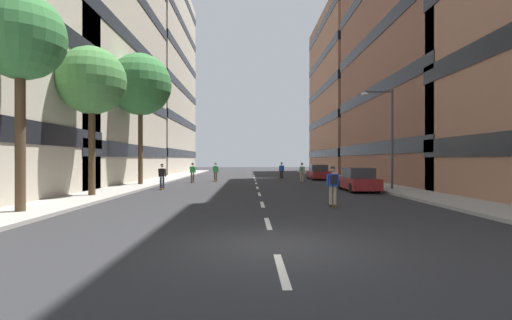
% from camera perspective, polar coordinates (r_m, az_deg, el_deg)
% --- Properties ---
extents(ground_plane, '(135.66, 135.66, 0.00)m').
position_cam_1_polar(ground_plane, '(31.61, 0.03, -3.66)').
color(ground_plane, '#28282B').
extents(sidewalk_left, '(2.89, 62.18, 0.14)m').
position_cam_1_polar(sidewalk_left, '(35.46, -15.02, -3.14)').
color(sidewalk_left, '#9E9991').
rests_on(sidewalk_left, ground_plane).
extents(sidewalk_right, '(2.89, 62.18, 0.14)m').
position_cam_1_polar(sidewalk_right, '(35.77, 14.76, -3.11)').
color(sidewalk_right, '#9E9991').
rests_on(sidewalk_right, ground_plane).
extents(lane_markings, '(0.16, 52.20, 0.01)m').
position_cam_1_polar(lane_markings, '(32.00, 0.02, -3.61)').
color(lane_markings, silver).
rests_on(lane_markings, ground_plane).
extents(building_left_mid, '(13.55, 22.51, 23.44)m').
position_cam_1_polar(building_left_mid, '(38.65, -27.60, 14.68)').
color(building_left_mid, '#BCB29E').
rests_on(building_left_mid, ground_plane).
extents(building_left_far, '(13.55, 23.45, 29.32)m').
position_cam_1_polar(building_left_far, '(60.93, -17.35, 12.10)').
color(building_left_far, '#BCB29E').
rests_on(building_left_far, ground_plane).
extents(building_right_mid, '(13.55, 22.80, 30.54)m').
position_cam_1_polar(building_right_mid, '(40.22, 27.09, 19.39)').
color(building_right_mid, brown).
rests_on(building_right_mid, ground_plane).
extents(building_right_far, '(13.55, 22.17, 24.59)m').
position_cam_1_polar(building_right_far, '(60.83, 16.31, 9.86)').
color(building_right_far, '#9E6B51').
rests_on(building_right_far, ground_plane).
extents(parked_car_near, '(1.82, 4.40, 1.52)m').
position_cam_1_polar(parked_car_near, '(38.53, 9.55, -1.94)').
color(parked_car_near, maroon).
rests_on(parked_car_near, ground_plane).
extents(parked_car_mid, '(1.82, 4.40, 1.52)m').
position_cam_1_polar(parked_car_mid, '(25.03, 15.43, -3.05)').
color(parked_car_mid, maroon).
rests_on(parked_car_mid, ground_plane).
extents(street_tree_near, '(3.65, 3.65, 8.03)m').
position_cam_1_polar(street_tree_near, '(22.32, -23.99, 11.01)').
color(street_tree_near, '#4C3823').
rests_on(street_tree_near, sidewalk_left).
extents(street_tree_mid, '(3.24, 3.24, 8.16)m').
position_cam_1_polar(street_tree_mid, '(16.94, -32.58, 15.58)').
color(street_tree_mid, '#4C3823').
rests_on(street_tree_mid, sidewalk_left).
extents(street_tree_far, '(4.81, 4.81, 10.21)m').
position_cam_1_polar(street_tree_far, '(30.92, -17.40, 10.99)').
color(street_tree_far, '#4C3823').
rests_on(street_tree_far, sidewalk_left).
extents(streetlamp_right, '(2.13, 0.30, 6.50)m').
position_cam_1_polar(streetlamp_right, '(25.97, 19.49, 4.65)').
color(streetlamp_right, '#3F3F44').
rests_on(streetlamp_right, sidewalk_right).
extents(skater_0, '(0.56, 0.92, 1.78)m').
position_cam_1_polar(skater_0, '(33.59, 7.09, -1.70)').
color(skater_0, brown).
rests_on(skater_0, ground_plane).
extents(skater_1, '(0.56, 0.92, 1.78)m').
position_cam_1_polar(skater_1, '(34.98, -6.25, -1.68)').
color(skater_1, brown).
rests_on(skater_1, ground_plane).
extents(skater_2, '(0.56, 0.92, 1.78)m').
position_cam_1_polar(skater_2, '(38.29, 3.97, -1.53)').
color(skater_2, brown).
rests_on(skater_2, ground_plane).
extents(skater_3, '(0.54, 0.91, 1.78)m').
position_cam_1_polar(skater_3, '(26.36, -14.28, -2.27)').
color(skater_3, brown).
rests_on(skater_3, ground_plane).
extents(skater_4, '(0.54, 0.91, 1.78)m').
position_cam_1_polar(skater_4, '(16.60, 11.76, -3.56)').
color(skater_4, brown).
rests_on(skater_4, ground_plane).
extents(skater_5, '(0.55, 0.91, 1.78)m').
position_cam_1_polar(skater_5, '(33.55, -9.76, -1.76)').
color(skater_5, brown).
rests_on(skater_5, ground_plane).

